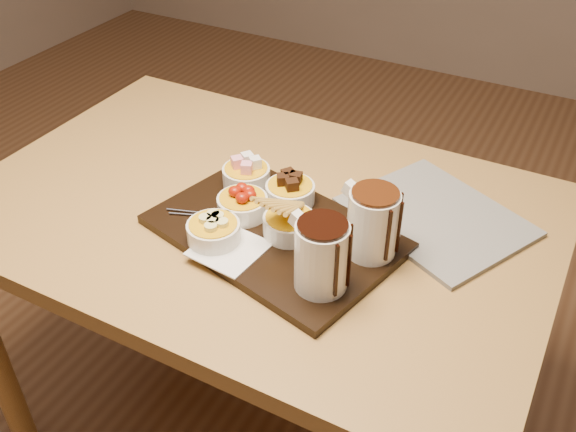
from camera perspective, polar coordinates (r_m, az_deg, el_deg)
The scene contains 13 objects.
ground at distance 1.86m, azimuth -2.17°, elevation -18.15°, with size 5.00×5.00×0.00m, color #56341D.
dining_table at distance 1.38m, azimuth -2.78°, elevation -2.41°, with size 1.20×0.80×0.75m.
serving_board at distance 1.23m, azimuth -1.23°, elevation -1.50°, with size 0.46×0.30×0.02m, color black.
napkin at distance 1.18m, azimuth -5.26°, elevation -2.92°, with size 0.12×0.12×0.00m, color white.
bowl_marshmallows at distance 1.35m, azimuth -3.73°, elevation 3.56°, with size 0.10×0.10×0.04m, color white.
bowl_cake at distance 1.29m, azimuth 0.19°, elevation 2.04°, with size 0.10×0.10×0.04m, color white.
bowl_strawberries at distance 1.26m, azimuth -4.06°, elevation 0.91°, with size 0.10×0.10×0.04m, color white.
bowl_biscotti at distance 1.21m, azimuth 0.12°, elevation -0.83°, with size 0.10×0.10×0.04m, color white.
bowl_bananas at distance 1.20m, azimuth -6.62°, elevation -1.45°, with size 0.10×0.10×0.04m, color white.
pitcher_dark_chocolate at distance 1.07m, azimuth 2.99°, elevation -3.63°, with size 0.09×0.09×0.13m, color silver.
pitcher_milk_chocolate at distance 1.15m, azimuth 7.53°, elevation -0.70°, with size 0.09×0.09×0.13m, color silver.
fondue_skewers at distance 1.26m, azimuth -5.16°, elevation 0.02°, with size 0.26×0.03×0.01m, color silver, non-canonical shape.
newspaper at distance 1.31m, azimuth 13.00°, elevation -0.06°, with size 0.33×0.27×0.01m, color beige.
Camera 1 is at (0.56, -0.91, 1.52)m, focal length 40.00 mm.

